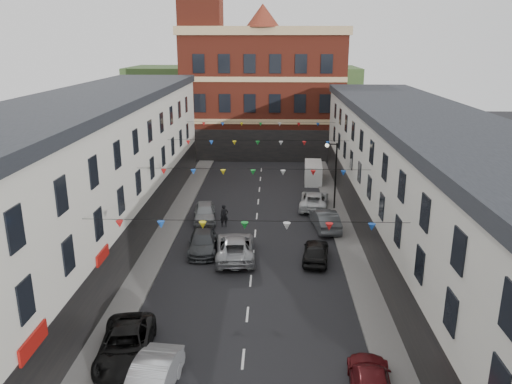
# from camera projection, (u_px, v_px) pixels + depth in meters

# --- Properties ---
(ground) EXTENTS (160.00, 160.00, 0.00)m
(ground) POSITION_uv_depth(u_px,v_px,m) (251.00, 281.00, 31.13)
(ground) COLOR black
(ground) RESTS_ON ground
(pavement_left) EXTENTS (1.80, 64.00, 0.15)m
(pavement_left) POSITION_uv_depth(u_px,v_px,m) (149.00, 264.00, 33.24)
(pavement_left) COLOR #605E5B
(pavement_left) RESTS_ON ground
(pavement_right) EXTENTS (1.80, 64.00, 0.15)m
(pavement_right) POSITION_uv_depth(u_px,v_px,m) (357.00, 267.00, 32.79)
(pavement_right) COLOR #605E5B
(pavement_right) RESTS_ON ground
(terrace_left) EXTENTS (8.40, 56.00, 10.70)m
(terrace_left) POSITION_uv_depth(u_px,v_px,m) (62.00, 192.00, 30.91)
(terrace_left) COLOR silver
(terrace_left) RESTS_ON ground
(terrace_right) EXTENTS (8.40, 56.00, 9.70)m
(terrace_right) POSITION_uv_depth(u_px,v_px,m) (445.00, 204.00, 30.29)
(terrace_right) COLOR beige
(terrace_right) RESTS_ON ground
(civic_building) EXTENTS (20.60, 13.30, 18.50)m
(civic_building) POSITION_uv_depth(u_px,v_px,m) (263.00, 91.00, 65.05)
(civic_building) COLOR maroon
(civic_building) RESTS_ON ground
(clock_tower) EXTENTS (5.60, 5.60, 30.00)m
(clock_tower) POSITION_uv_depth(u_px,v_px,m) (201.00, 36.00, 60.50)
(clock_tower) COLOR maroon
(clock_tower) RESTS_ON ground
(distant_hill) EXTENTS (40.00, 14.00, 10.00)m
(distant_hill) POSITION_uv_depth(u_px,v_px,m) (244.00, 96.00, 89.10)
(distant_hill) COLOR #314E24
(distant_hill) RESTS_ON ground
(street_lamp) EXTENTS (1.10, 0.36, 6.00)m
(street_lamp) POSITION_uv_depth(u_px,v_px,m) (333.00, 167.00, 43.17)
(street_lamp) COLOR black
(street_lamp) RESTS_ON ground
(car_left_b) EXTENTS (2.11, 4.86, 1.56)m
(car_left_b) POSITION_uv_depth(u_px,v_px,m) (151.00, 382.00, 20.69)
(car_left_b) COLOR #999BA0
(car_left_b) RESTS_ON ground
(car_left_c) EXTENTS (3.03, 5.46, 1.45)m
(car_left_c) POSITION_uv_depth(u_px,v_px,m) (126.00, 345.00, 23.32)
(car_left_c) COLOR black
(car_left_c) RESTS_ON ground
(car_left_d) EXTENTS (2.27, 4.85, 1.37)m
(car_left_d) POSITION_uv_depth(u_px,v_px,m) (203.00, 242.00, 35.32)
(car_left_d) COLOR #373A3E
(car_left_d) RESTS_ON ground
(car_left_e) EXTENTS (2.26, 4.54, 1.49)m
(car_left_e) POSITION_uv_depth(u_px,v_px,m) (205.00, 212.00, 41.29)
(car_left_e) COLOR #919599
(car_left_e) RESTS_ON ground
(car_right_c) EXTENTS (2.20, 4.57, 1.28)m
(car_right_c) POSITION_uv_depth(u_px,v_px,m) (370.00, 381.00, 20.96)
(car_right_c) COLOR #591115
(car_right_c) RESTS_ON ground
(car_right_d) EXTENTS (2.21, 4.37, 1.43)m
(car_right_d) POSITION_uv_depth(u_px,v_px,m) (316.00, 251.00, 33.76)
(car_right_d) COLOR black
(car_right_d) RESTS_ON ground
(car_right_e) EXTENTS (2.23, 4.94, 1.57)m
(car_right_e) POSITION_uv_depth(u_px,v_px,m) (325.00, 220.00, 39.47)
(car_right_e) COLOR #484C50
(car_right_e) RESTS_ON ground
(car_right_f) EXTENTS (3.07, 5.55, 1.47)m
(car_right_f) POSITION_uv_depth(u_px,v_px,m) (314.00, 200.00, 44.53)
(car_right_f) COLOR silver
(car_right_f) RESTS_ON ground
(moving_car) EXTENTS (3.04, 5.83, 1.57)m
(moving_car) POSITION_uv_depth(u_px,v_px,m) (235.00, 247.00, 34.28)
(moving_car) COLOR #9C9EA2
(moving_car) RESTS_ON ground
(white_van) EXTENTS (2.02, 4.68, 2.03)m
(white_van) POSITION_uv_depth(u_px,v_px,m) (313.00, 173.00, 52.70)
(white_van) COLOR silver
(white_van) RESTS_ON ground
(pedestrian) EXTENTS (0.78, 0.64, 1.83)m
(pedestrian) POSITION_uv_depth(u_px,v_px,m) (224.00, 216.00, 39.99)
(pedestrian) COLOR black
(pedestrian) RESTS_ON ground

